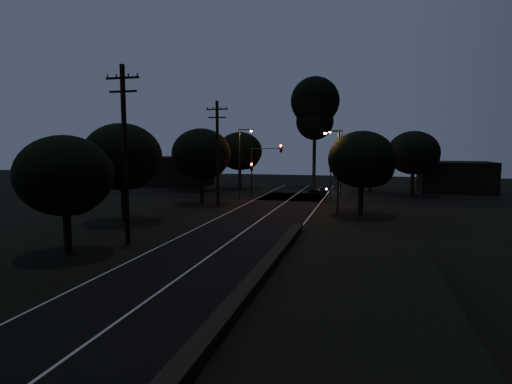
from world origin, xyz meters
The scene contains 22 objects.
road_surface centered at (0.00, 31.12, 0.01)m, with size 60.00×70.00×0.03m.
retaining_wall centered at (7.74, 3.00, 0.62)m, with size 6.93×26.00×1.60m.
utility_pole_mid centered at (-6.00, 15.00, 5.74)m, with size 2.20×0.30×11.00m.
utility_pole_far centered at (-6.00, 32.00, 5.48)m, with size 2.20×0.30×10.50m.
tree_left_b centered at (-7.81, 11.89, 4.38)m, with size 5.31×5.31×6.75m.
tree_left_c centered at (-10.28, 21.87, 5.12)m, with size 6.27×6.27×7.93m.
tree_left_d centered at (-8.28, 33.87, 5.15)m, with size 6.26×6.26×7.94m.
tree_far_nw centered at (-8.78, 49.87, 5.20)m, with size 6.34×6.34×8.03m.
tree_far_w centered at (-13.78, 45.87, 5.21)m, with size 6.29×6.29×8.01m.
tree_far_ne centered at (9.21, 49.88, 4.89)m, with size 5.97×5.97×7.56m.
tree_far_e centered at (14.22, 46.87, 5.13)m, with size 6.24×6.24×7.91m.
tree_right_a centered at (8.21, 29.88, 4.82)m, with size 5.85×5.85×7.43m.
tall_pine centered at (1.00, 55.00, 11.62)m, with size 7.09×7.09×16.11m.
building_left centered at (-20.00, 52.00, 2.20)m, with size 10.00×8.00×4.40m, color black.
building_right centered at (20.00, 53.00, 2.00)m, with size 9.00×7.00×4.00m, color black.
signal_left centered at (-4.60, 39.99, 2.84)m, with size 0.28×0.35×4.10m.
signal_right centered at (4.60, 39.99, 2.84)m, with size 0.28×0.35×4.10m.
signal_mast centered at (-2.91, 39.99, 4.34)m, with size 3.70×0.35×6.25m.
streetlight_a centered at (-5.31, 38.00, 4.64)m, with size 1.66×0.26×8.00m.
streetlight_b centered at (5.31, 44.00, 4.64)m, with size 1.66×0.26×8.00m.
streetlight_c centered at (5.83, 30.00, 4.35)m, with size 1.46×0.26×7.50m.
car centered at (2.77, 43.96, 0.65)m, with size 1.53×3.80×1.29m, color black.
Camera 1 is at (8.26, -8.47, 6.18)m, focal length 30.00 mm.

